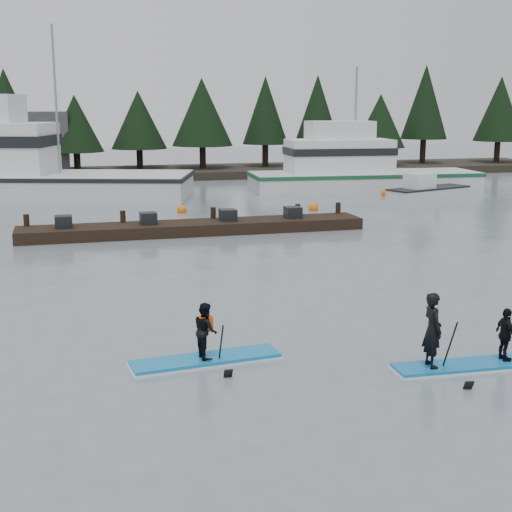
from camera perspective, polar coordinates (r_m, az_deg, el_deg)
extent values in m
plane|color=slate|center=(15.89, 5.63, -8.25)|extent=(160.00, 160.00, 0.00)
cube|color=#2D281E|center=(56.43, -9.50, 6.55)|extent=(70.00, 8.00, 0.60)
cube|color=silver|center=(45.15, -18.56, 4.56)|extent=(21.30, 11.44, 2.74)
cube|color=silver|center=(47.89, 8.66, 5.40)|extent=(15.21, 5.33, 2.13)
cube|color=white|center=(47.14, 6.66, 7.96)|extent=(6.93, 3.55, 2.13)
cylinder|color=gray|center=(47.36, 7.96, 10.71)|extent=(0.14, 0.14, 6.70)
cube|color=silver|center=(44.19, 13.64, 4.94)|extent=(5.76, 3.44, 0.64)
cube|color=black|center=(31.15, -4.94, 2.27)|extent=(14.99, 2.10, 0.50)
sphere|color=orange|center=(37.33, -5.95, 3.47)|extent=(0.51, 0.51, 0.51)
sphere|color=orange|center=(38.03, 4.60, 3.66)|extent=(0.53, 0.53, 0.53)
sphere|color=orange|center=(45.01, 10.32, 4.79)|extent=(0.56, 0.56, 0.56)
cube|color=#1379B7|center=(15.66, -4.02, -8.28)|extent=(3.31, 1.12, 0.12)
imported|color=black|center=(15.44, -4.06, -5.94)|extent=(0.52, 0.64, 1.22)
cube|color=#E95113|center=(15.40, -4.07, -5.42)|extent=(0.32, 0.23, 0.32)
cylinder|color=black|center=(15.46, -2.90, -7.71)|extent=(0.07, 0.88, 1.48)
cube|color=#1370B3|center=(15.94, 16.40, -8.42)|extent=(3.16, 0.88, 0.11)
imported|color=black|center=(15.31, 13.94, -5.75)|extent=(0.41, 0.60, 1.60)
cylinder|color=black|center=(15.37, 15.06, -7.49)|extent=(0.21, 0.94, 1.61)
imported|color=black|center=(16.18, 19.34, -5.94)|extent=(0.31, 0.69, 1.15)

